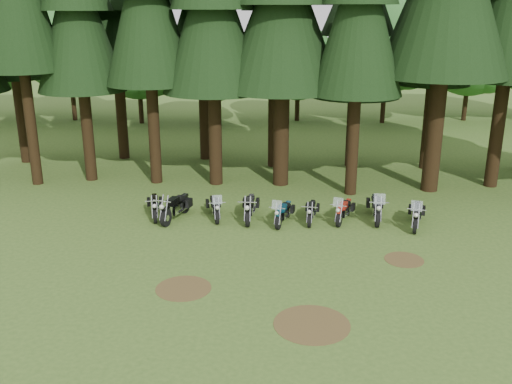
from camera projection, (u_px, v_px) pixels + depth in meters
ground at (278, 263)px, 20.00m from camera, size 120.00×120.00×0.00m
pine_back_4 at (358, 13)px, 29.87m from camera, size 4.94×4.94×13.78m
decid_1 at (71, 45)px, 43.34m from camera, size 7.91×7.69×9.88m
decid_2 at (141, 58)px, 42.45m from camera, size 6.72×6.53×8.40m
decid_3 at (218, 64)px, 42.68m from camera, size 6.12×5.95×7.65m
decid_4 at (302, 65)px, 43.59m from camera, size 5.93×5.76×7.41m
decid_5 at (393, 40)px, 42.16m from camera, size 8.45×8.21×10.56m
decid_6 at (476, 53)px, 43.43m from camera, size 7.06×6.86×8.82m
dirt_patch_0 at (183, 288)px, 18.23m from camera, size 1.80×1.80×0.01m
dirt_patch_1 at (404, 260)px, 20.29m from camera, size 1.40×1.40×0.01m
dirt_patch_2 at (312, 324)px, 16.16m from camera, size 2.20×2.20×0.01m
motorcycle_0 at (155, 207)px, 24.33m from camera, size 0.62×2.18×0.90m
motorcycle_1 at (176, 208)px, 24.01m from camera, size 0.87×2.40×1.00m
motorcycle_2 at (215, 208)px, 24.18m from camera, size 0.74×2.13×1.35m
motorcycle_3 at (250, 208)px, 24.01m from camera, size 0.36×2.39×0.97m
motorcycle_4 at (283, 213)px, 23.58m from camera, size 0.82×2.09×1.33m
motorcycle_5 at (311, 212)px, 23.82m from camera, size 0.40×1.98×0.81m
motorcycle_6 at (344, 211)px, 23.84m from camera, size 0.99×2.08×1.34m
motorcycle_7 at (376, 208)px, 23.94m from camera, size 0.52×2.44×1.53m
motorcycle_8 at (416, 215)px, 23.22m from camera, size 0.87×2.32×1.47m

